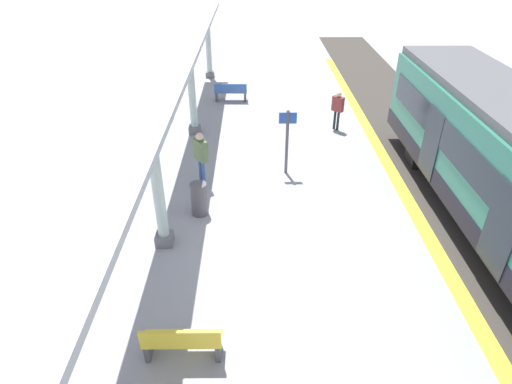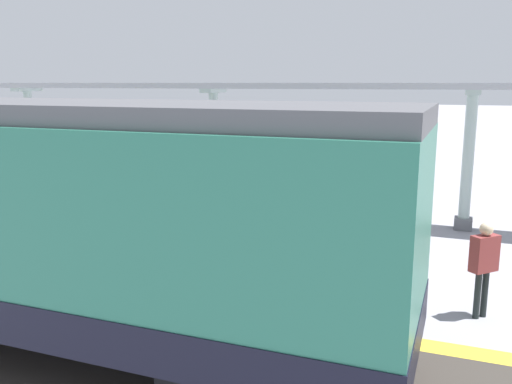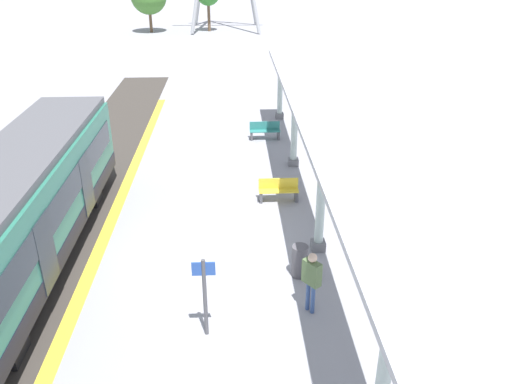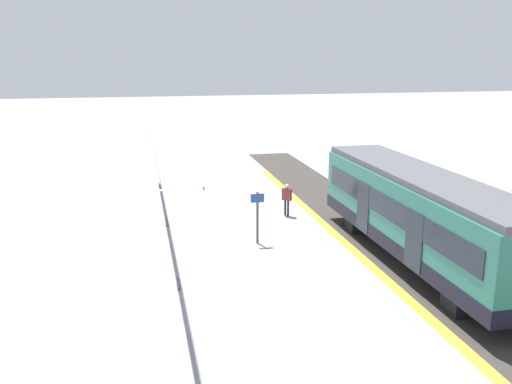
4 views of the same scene
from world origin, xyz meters
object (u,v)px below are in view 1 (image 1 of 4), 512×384
object	(u,v)px
platform_info_sign	(287,136)
passenger_by_the_benches	(201,153)
bench_near_end	(231,92)
trash_bin	(199,199)
passenger_waiting_near_edge	(338,106)
bench_mid_platform	(182,342)
canopy_pillar_nearest	(208,43)
canopy_pillar_second	(192,89)
canopy_pillar_third	(157,184)

from	to	relation	value
platform_info_sign	passenger_by_the_benches	bearing A→B (deg)	15.67
bench_near_end	trash_bin	world-z (taller)	trash_bin
platform_info_sign	passenger_waiting_near_edge	size ratio (longest dim) A/B	1.39
bench_mid_platform	passenger_waiting_near_edge	distance (m)	11.92
canopy_pillar_nearest	bench_mid_platform	xyz separation A→B (m)	(-0.96, 18.05, -1.36)
canopy_pillar_second	canopy_pillar_third	distance (m)	7.07
passenger_waiting_near_edge	canopy_pillar_second	bearing A→B (deg)	3.26
canopy_pillar_nearest	canopy_pillar_second	bearing A→B (deg)	90.00
bench_near_end	trash_bin	bearing A→B (deg)	86.90
bench_near_end	bench_mid_platform	size ratio (longest dim) A/B	1.00
canopy_pillar_nearest	trash_bin	size ratio (longest dim) A/B	3.60
platform_info_sign	passenger_by_the_benches	distance (m)	2.82
canopy_pillar_second	bench_mid_platform	size ratio (longest dim) A/B	2.37
passenger_waiting_near_edge	passenger_by_the_benches	bearing A→B (deg)	41.32
platform_info_sign	passenger_waiting_near_edge	distance (m)	4.27
platform_info_sign	passenger_by_the_benches	size ratio (longest dim) A/B	1.23
canopy_pillar_second	bench_mid_platform	world-z (taller)	canopy_pillar_second
passenger_waiting_near_edge	trash_bin	bearing A→B (deg)	50.88
passenger_waiting_near_edge	bench_near_end	bearing A→B (deg)	-37.20
canopy_pillar_third	trash_bin	distance (m)	2.06
canopy_pillar_nearest	passenger_by_the_benches	distance (m)	11.53
passenger_by_the_benches	bench_mid_platform	bearing A→B (deg)	92.26
canopy_pillar_third	bench_near_end	distance (m)	10.89
bench_near_end	platform_info_sign	xyz separation A→B (m)	(-2.12, 6.94, 0.89)
bench_mid_platform	passenger_waiting_near_edge	bearing A→B (deg)	-113.30
platform_info_sign	passenger_waiting_near_edge	world-z (taller)	platform_info_sign
canopy_pillar_second	trash_bin	bearing A→B (deg)	97.81
bench_mid_platform	passenger_by_the_benches	size ratio (longest dim) A/B	0.84
bench_mid_platform	bench_near_end	bearing A→B (deg)	-91.31
canopy_pillar_second	bench_mid_platform	distance (m)	10.74
trash_bin	passenger_waiting_near_edge	world-z (taller)	passenger_waiting_near_edge
canopy_pillar_nearest	bench_near_end	world-z (taller)	canopy_pillar_nearest
canopy_pillar_nearest	canopy_pillar_third	bearing A→B (deg)	90.00
bench_mid_platform	trash_bin	xyz separation A→B (m)	(0.18, -4.92, 0.05)
canopy_pillar_nearest	bench_mid_platform	bearing A→B (deg)	93.04
bench_near_end	platform_info_sign	distance (m)	7.31
platform_info_sign	bench_mid_platform	bearing A→B (deg)	71.52
bench_near_end	passenger_by_the_benches	size ratio (longest dim) A/B	0.84
canopy_pillar_nearest	bench_mid_platform	distance (m)	18.13
canopy_pillar_third	trash_bin	world-z (taller)	canopy_pillar_third
bench_mid_platform	canopy_pillar_third	bearing A→B (deg)	-74.82
trash_bin	platform_info_sign	size ratio (longest dim) A/B	0.45
bench_near_end	platform_info_sign	bearing A→B (deg)	107.01
canopy_pillar_second	passenger_waiting_near_edge	xyz separation A→B (m)	(-5.67, -0.32, -0.81)
canopy_pillar_second	bench_mid_platform	bearing A→B (deg)	95.17
canopy_pillar_nearest	platform_info_sign	xyz separation A→B (m)	(-3.41, 10.73, -0.47)
bench_mid_platform	passenger_waiting_near_edge	world-z (taller)	passenger_waiting_near_edge
bench_near_end	passenger_waiting_near_edge	world-z (taller)	passenger_waiting_near_edge
bench_mid_platform	platform_info_sign	xyz separation A→B (m)	(-2.45, -7.33, 0.89)
canopy_pillar_nearest	passenger_by_the_benches	size ratio (longest dim) A/B	1.98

